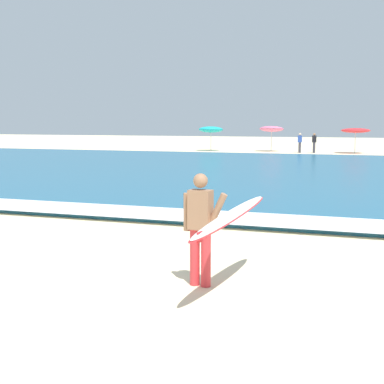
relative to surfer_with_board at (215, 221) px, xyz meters
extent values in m
plane|color=beige|center=(-3.30, 0.47, -1.03)|extent=(160.00, 160.00, 0.00)
cube|color=#1E6084|center=(-3.30, 18.58, -0.96)|extent=(120.00, 28.00, 0.14)
cube|color=white|center=(-3.30, 5.18, -0.89)|extent=(120.00, 1.78, 0.01)
cylinder|color=red|center=(-0.33, 0.04, -0.59)|extent=(0.15, 0.15, 0.88)
cylinder|color=red|center=(-0.14, 0.02, -0.59)|extent=(0.15, 0.15, 0.88)
cube|color=#9E7051|center=(-0.23, 0.03, 0.15)|extent=(0.36, 0.26, 0.60)
sphere|color=#9E7051|center=(-0.23, 0.03, 0.59)|extent=(0.22, 0.22, 0.22)
cylinder|color=#9E7051|center=(-0.46, 0.06, 0.10)|extent=(0.10, 0.10, 0.58)
cylinder|color=#9E7051|center=(0.04, 0.02, 0.17)|extent=(0.32, 0.14, 0.51)
ellipsoid|color=white|center=(0.26, -0.03, 0.10)|extent=(0.56, 2.73, 0.31)
ellipsoid|color=red|center=(0.26, -0.03, 0.08)|extent=(0.60, 2.84, 0.28)
cube|color=red|center=(0.13, -1.11, -0.02)|extent=(0.04, 0.14, 0.14)
cylinder|color=beige|center=(-11.43, 36.89, -0.16)|extent=(0.05, 0.05, 1.74)
ellipsoid|color=#19ADB2|center=(-11.43, 36.89, 0.79)|extent=(2.06, 2.07, 0.60)
cylinder|color=beige|center=(-6.37, 37.59, -0.12)|extent=(0.05, 0.05, 1.81)
ellipsoid|color=pink|center=(-6.37, 37.59, 0.85)|extent=(2.00, 2.04, 0.64)
cylinder|color=beige|center=(0.38, 36.96, -0.16)|extent=(0.05, 0.05, 1.74)
ellipsoid|color=red|center=(0.38, 36.96, 0.76)|extent=(2.25, 2.25, 0.37)
cylinder|color=#383842|center=(-2.74, 36.67, -0.61)|extent=(0.20, 0.20, 0.84)
cube|color=black|center=(-2.74, 36.67, 0.08)|extent=(0.32, 0.20, 0.54)
sphere|color=#9E7051|center=(-2.74, 36.67, 0.45)|extent=(0.20, 0.20, 0.20)
cylinder|color=#383842|center=(-3.85, 36.46, -0.61)|extent=(0.20, 0.20, 0.84)
cube|color=#2D4CA5|center=(-3.85, 36.46, 0.08)|extent=(0.32, 0.20, 0.54)
sphere|color=beige|center=(-3.85, 36.46, 0.45)|extent=(0.20, 0.20, 0.20)
camera|label=1|loc=(2.30, -7.67, 1.47)|focal=51.02mm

